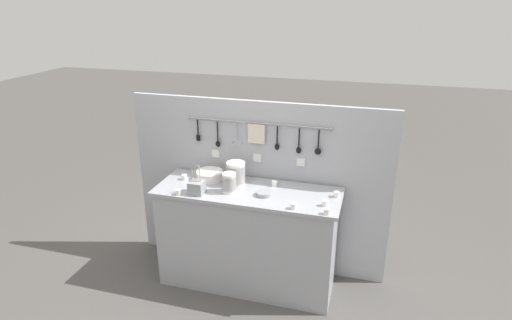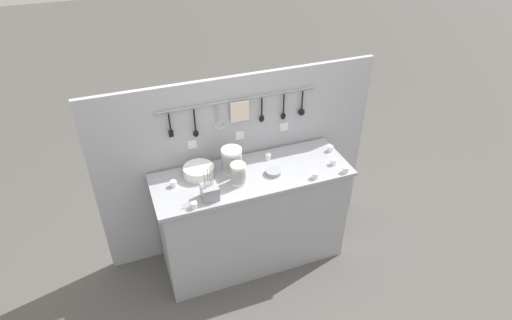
{
  "view_description": "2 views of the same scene",
  "coord_description": "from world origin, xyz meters",
  "px_view_note": "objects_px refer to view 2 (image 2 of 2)",
  "views": [
    {
      "loc": [
        0.96,
        -3.11,
        2.44
      ],
      "look_at": [
        0.07,
        0.0,
        1.19
      ],
      "focal_mm": 30.0,
      "sensor_mm": 36.0,
      "label": 1
    },
    {
      "loc": [
        -0.91,
        -2.53,
        2.89
      ],
      "look_at": [
        0.03,
        -0.02,
        1.04
      ],
      "focal_mm": 30.0,
      "sensor_mm": 36.0,
      "label": 2
    }
  ],
  "objects_px": {
    "plate_stack": "(199,171)",
    "cup_centre": "(194,205)",
    "cup_beside_plates": "(330,148)",
    "cutlery_caddy": "(210,192)",
    "cup_by_caddy": "(334,162)",
    "bowl_stack_tall_left": "(238,174)",
    "bowl_stack_short_front": "(232,160)",
    "cup_front_right": "(174,184)",
    "cup_edge_near": "(346,170)",
    "steel_mixing_bowl": "(273,172)",
    "cup_front_left": "(268,156)",
    "cup_edge_far": "(315,175)"
  },
  "relations": [
    {
      "from": "plate_stack",
      "to": "cup_centre",
      "type": "bearing_deg",
      "value": -109.32
    },
    {
      "from": "plate_stack",
      "to": "cup_beside_plates",
      "type": "distance_m",
      "value": 1.12
    },
    {
      "from": "cutlery_caddy",
      "to": "cup_by_caddy",
      "type": "distance_m",
      "value": 1.05
    },
    {
      "from": "bowl_stack_tall_left",
      "to": "bowl_stack_short_front",
      "type": "relative_size",
      "value": 0.83
    },
    {
      "from": "cup_front_right",
      "to": "cutlery_caddy",
      "type": "bearing_deg",
      "value": -46.14
    },
    {
      "from": "bowl_stack_short_front",
      "to": "cutlery_caddy",
      "type": "distance_m",
      "value": 0.37
    },
    {
      "from": "cup_edge_near",
      "to": "steel_mixing_bowl",
      "type": "bearing_deg",
      "value": 161.66
    },
    {
      "from": "cup_front_left",
      "to": "cup_front_right",
      "type": "distance_m",
      "value": 0.8
    },
    {
      "from": "bowl_stack_tall_left",
      "to": "cup_centre",
      "type": "distance_m",
      "value": 0.42
    },
    {
      "from": "plate_stack",
      "to": "cup_centre",
      "type": "xyz_separation_m",
      "value": [
        -0.13,
        -0.37,
        -0.02
      ]
    },
    {
      "from": "cup_by_caddy",
      "to": "cup_front_right",
      "type": "distance_m",
      "value": 1.27
    },
    {
      "from": "steel_mixing_bowl",
      "to": "cup_by_caddy",
      "type": "height_order",
      "value": "cup_by_caddy"
    },
    {
      "from": "cup_beside_plates",
      "to": "cup_front_right",
      "type": "xyz_separation_m",
      "value": [
        -1.33,
        -0.02,
        0.0
      ]
    },
    {
      "from": "cup_edge_far",
      "to": "cup_edge_near",
      "type": "relative_size",
      "value": 1.0
    },
    {
      "from": "cup_centre",
      "to": "cup_edge_near",
      "type": "relative_size",
      "value": 1.0
    },
    {
      "from": "bowl_stack_short_front",
      "to": "cup_centre",
      "type": "xyz_separation_m",
      "value": [
        -0.39,
        -0.33,
        -0.08
      ]
    },
    {
      "from": "plate_stack",
      "to": "cup_beside_plates",
      "type": "bearing_deg",
      "value": -2.66
    },
    {
      "from": "steel_mixing_bowl",
      "to": "cup_edge_far",
      "type": "bearing_deg",
      "value": -29.99
    },
    {
      "from": "bowl_stack_tall_left",
      "to": "steel_mixing_bowl",
      "type": "xyz_separation_m",
      "value": [
        0.29,
        0.01,
        -0.07
      ]
    },
    {
      "from": "cutlery_caddy",
      "to": "cup_edge_far",
      "type": "bearing_deg",
      "value": -3.51
    },
    {
      "from": "cup_front_right",
      "to": "plate_stack",
      "type": "bearing_deg",
      "value": 18.28
    },
    {
      "from": "steel_mixing_bowl",
      "to": "cup_by_caddy",
      "type": "relative_size",
      "value": 2.57
    },
    {
      "from": "bowl_stack_tall_left",
      "to": "cup_edge_near",
      "type": "height_order",
      "value": "bowl_stack_tall_left"
    },
    {
      "from": "steel_mixing_bowl",
      "to": "cup_edge_near",
      "type": "bearing_deg",
      "value": -18.34
    },
    {
      "from": "cup_by_caddy",
      "to": "cup_front_right",
      "type": "bearing_deg",
      "value": 172.57
    },
    {
      "from": "bowl_stack_tall_left",
      "to": "cup_by_caddy",
      "type": "distance_m",
      "value": 0.8
    },
    {
      "from": "bowl_stack_short_front",
      "to": "cup_by_caddy",
      "type": "bearing_deg",
      "value": -14.03
    },
    {
      "from": "cup_centre",
      "to": "plate_stack",
      "type": "bearing_deg",
      "value": 70.68
    },
    {
      "from": "bowl_stack_tall_left",
      "to": "bowl_stack_short_front",
      "type": "height_order",
      "value": "bowl_stack_short_front"
    },
    {
      "from": "bowl_stack_tall_left",
      "to": "bowl_stack_short_front",
      "type": "xyz_separation_m",
      "value": [
        0.0,
        0.16,
        0.02
      ]
    },
    {
      "from": "cup_edge_near",
      "to": "cup_centre",
      "type": "bearing_deg",
      "value": 180.0
    },
    {
      "from": "cutlery_caddy",
      "to": "cup_edge_near",
      "type": "height_order",
      "value": "cutlery_caddy"
    },
    {
      "from": "cup_front_right",
      "to": "cup_by_caddy",
      "type": "bearing_deg",
      "value": -7.43
    },
    {
      "from": "cup_edge_far",
      "to": "cup_front_left",
      "type": "bearing_deg",
      "value": 123.21
    },
    {
      "from": "bowl_stack_tall_left",
      "to": "cup_beside_plates",
      "type": "xyz_separation_m",
      "value": [
        0.87,
        0.15,
        -0.06
      ]
    },
    {
      "from": "plate_stack",
      "to": "cup_front_left",
      "type": "relative_size",
      "value": 5.02
    },
    {
      "from": "cutlery_caddy",
      "to": "cup_front_right",
      "type": "height_order",
      "value": "cutlery_caddy"
    },
    {
      "from": "cutlery_caddy",
      "to": "cup_edge_near",
      "type": "relative_size",
      "value": 5.28
    },
    {
      "from": "cup_beside_plates",
      "to": "cup_front_left",
      "type": "relative_size",
      "value": 1.0
    },
    {
      "from": "cup_beside_plates",
      "to": "cup_edge_near",
      "type": "relative_size",
      "value": 1.0
    },
    {
      "from": "bowl_stack_short_front",
      "to": "bowl_stack_tall_left",
      "type": "bearing_deg",
      "value": -90.73
    },
    {
      "from": "bowl_stack_short_front",
      "to": "cup_beside_plates",
      "type": "bearing_deg",
      "value": -0.99
    },
    {
      "from": "bowl_stack_tall_left",
      "to": "cup_front_right",
      "type": "relative_size",
      "value": 3.51
    },
    {
      "from": "bowl_stack_short_front",
      "to": "plate_stack",
      "type": "relative_size",
      "value": 0.84
    },
    {
      "from": "cup_edge_far",
      "to": "cup_front_left",
      "type": "height_order",
      "value": "same"
    },
    {
      "from": "cup_front_left",
      "to": "cup_front_right",
      "type": "relative_size",
      "value": 1.0
    },
    {
      "from": "cup_front_right",
      "to": "cup_front_left",
      "type": "bearing_deg",
      "value": 6.39
    },
    {
      "from": "bowl_stack_short_front",
      "to": "cup_by_caddy",
      "type": "distance_m",
      "value": 0.82
    },
    {
      "from": "cutlery_caddy",
      "to": "cup_centre",
      "type": "height_order",
      "value": "cutlery_caddy"
    },
    {
      "from": "cup_by_caddy",
      "to": "cup_centre",
      "type": "bearing_deg",
      "value": -173.7
    }
  ]
}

